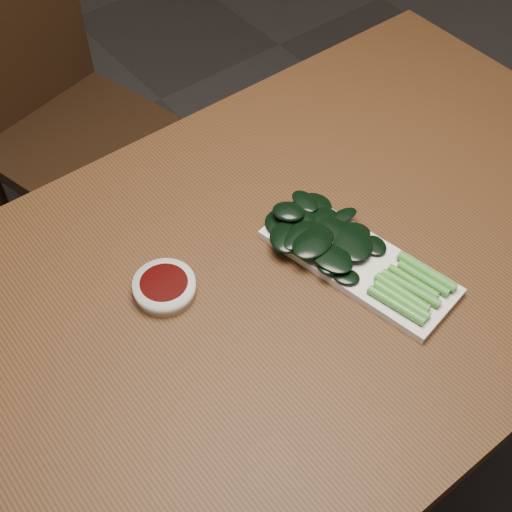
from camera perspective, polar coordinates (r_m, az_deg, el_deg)
name	(u,v)px	position (r m, az deg, el deg)	size (l,w,h in m)	color
ground	(273,466)	(1.77, 1.34, -16.48)	(6.00, 6.00, 0.00)	#292727
table	(280,297)	(1.17, 1.94, -3.31)	(1.40, 0.80, 0.75)	#402612
chair_far	(60,114)	(1.87, -15.42, 10.90)	(0.51, 0.51, 0.89)	black
sauce_bowl	(165,287)	(1.09, -7.33, -2.49)	(0.10, 0.10, 0.03)	silver
serving_plate	(359,262)	(1.13, 8.21, -0.50)	(0.18, 0.33, 0.01)	silver
gai_lan	(331,240)	(1.13, 6.06, 1.31)	(0.19, 0.32, 0.03)	#40872E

